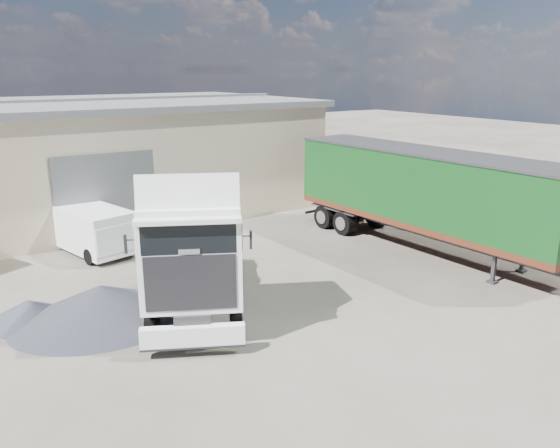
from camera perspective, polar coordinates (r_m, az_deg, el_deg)
ground at (r=15.50m, az=1.21°, el=-9.96°), size 120.00×120.00×0.00m
brick_boundary_wall at (r=26.73m, az=14.21°, el=3.49°), size 0.35×26.00×2.50m
tractor_unit at (r=15.03m, az=-9.02°, el=-3.37°), size 5.14×6.85×4.40m
box_trailer at (r=21.39m, az=14.71°, el=3.47°), size 3.00×11.71×3.86m
panel_van at (r=21.94m, az=-19.19°, el=-0.51°), size 2.68×4.55×1.74m
gravel_heap at (r=16.10m, az=-18.47°, el=-7.93°), size 5.81×5.61×1.03m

